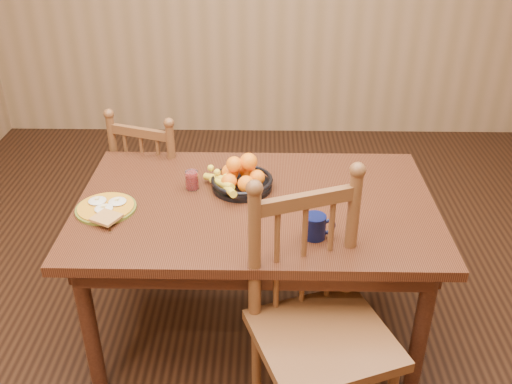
{
  "coord_description": "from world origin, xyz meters",
  "views": [
    {
      "loc": [
        0.04,
        -2.19,
        2.06
      ],
      "look_at": [
        0.0,
        0.0,
        0.8
      ],
      "focal_mm": 40.0,
      "sensor_mm": 36.0,
      "label": 1
    }
  ],
  "objects_px": {
    "chair_near": "(319,326)",
    "coffee_mug": "(316,226)",
    "breakfast_plate": "(106,208)",
    "fruit_bowl": "(240,178)",
    "chair_far": "(160,188)",
    "dining_table": "(256,218)"
  },
  "relations": [
    {
      "from": "coffee_mug",
      "to": "fruit_bowl",
      "type": "bearing_deg",
      "value": 128.93
    },
    {
      "from": "dining_table",
      "to": "coffee_mug",
      "type": "relative_size",
      "value": 12.03
    },
    {
      "from": "chair_far",
      "to": "chair_near",
      "type": "bearing_deg",
      "value": 143.33
    },
    {
      "from": "chair_near",
      "to": "breakfast_plate",
      "type": "height_order",
      "value": "chair_near"
    },
    {
      "from": "chair_far",
      "to": "chair_near",
      "type": "relative_size",
      "value": 0.87
    },
    {
      "from": "chair_far",
      "to": "breakfast_plate",
      "type": "height_order",
      "value": "chair_far"
    },
    {
      "from": "chair_far",
      "to": "fruit_bowl",
      "type": "relative_size",
      "value": 2.91
    },
    {
      "from": "dining_table",
      "to": "fruit_bowl",
      "type": "distance_m",
      "value": 0.2
    },
    {
      "from": "chair_near",
      "to": "coffee_mug",
      "type": "xyz_separation_m",
      "value": [
        -0.0,
        0.28,
        0.27
      ]
    },
    {
      "from": "dining_table",
      "to": "chair_far",
      "type": "distance_m",
      "value": 0.87
    },
    {
      "from": "dining_table",
      "to": "breakfast_plate",
      "type": "distance_m",
      "value": 0.67
    },
    {
      "from": "chair_far",
      "to": "coffee_mug",
      "type": "bearing_deg",
      "value": 150.69
    },
    {
      "from": "dining_table",
      "to": "breakfast_plate",
      "type": "bearing_deg",
      "value": -172.55
    },
    {
      "from": "fruit_bowl",
      "to": "chair_far",
      "type": "bearing_deg",
      "value": 133.76
    },
    {
      "from": "fruit_bowl",
      "to": "coffee_mug",
      "type": "bearing_deg",
      "value": -51.07
    },
    {
      "from": "chair_far",
      "to": "coffee_mug",
      "type": "xyz_separation_m",
      "value": [
        0.81,
        -0.91,
        0.34
      ]
    },
    {
      "from": "breakfast_plate",
      "to": "fruit_bowl",
      "type": "relative_size",
      "value": 0.94
    },
    {
      "from": "chair_near",
      "to": "coffee_mug",
      "type": "relative_size",
      "value": 8.16
    },
    {
      "from": "dining_table",
      "to": "chair_near",
      "type": "xyz_separation_m",
      "value": [
        0.25,
        -0.56,
        -0.14
      ]
    },
    {
      "from": "breakfast_plate",
      "to": "fruit_bowl",
      "type": "bearing_deg",
      "value": 19.81
    },
    {
      "from": "coffee_mug",
      "to": "fruit_bowl",
      "type": "distance_m",
      "value": 0.51
    },
    {
      "from": "breakfast_plate",
      "to": "dining_table",
      "type": "bearing_deg",
      "value": 7.45
    }
  ]
}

